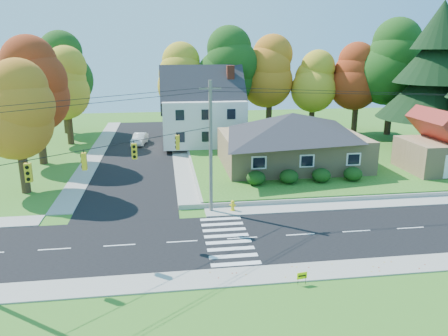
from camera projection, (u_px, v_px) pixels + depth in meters
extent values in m
plane|color=#3D7923|center=(242.00, 238.00, 29.01)|extent=(120.00, 120.00, 0.00)
cube|color=black|center=(242.00, 238.00, 29.01)|extent=(90.00, 8.00, 0.02)
cube|color=black|center=(139.00, 152.00, 52.74)|extent=(8.00, 44.00, 0.02)
cube|color=#9C9A90|center=(231.00, 211.00, 33.77)|extent=(90.00, 2.00, 0.08)
cube|color=#9C9A90|center=(258.00, 275.00, 24.23)|extent=(90.00, 2.00, 0.08)
cube|color=#3D7923|center=(320.00, 154.00, 50.73)|extent=(30.00, 30.00, 0.50)
cube|color=tan|center=(291.00, 150.00, 44.79)|extent=(14.00, 10.00, 3.20)
pyramid|color=#26262B|center=(292.00, 124.00, 44.07)|extent=(14.60, 10.60, 2.20)
cube|color=silver|center=(203.00, 121.00, 54.85)|extent=(10.00, 8.00, 5.60)
pyramid|color=#26262B|center=(202.00, 89.00, 53.78)|extent=(10.40, 8.40, 2.40)
cube|color=brown|center=(230.00, 105.00, 54.78)|extent=(0.90, 0.90, 9.60)
cube|color=tan|center=(441.00, 155.00, 42.88)|extent=(7.00, 6.00, 3.00)
pyramid|color=maroon|center=(444.00, 132.00, 42.27)|extent=(7.30, 6.30, 1.60)
ellipsoid|color=#163A10|center=(256.00, 178.00, 38.46)|extent=(1.70, 1.70, 1.27)
ellipsoid|color=#163A10|center=(289.00, 177.00, 38.87)|extent=(1.70, 1.70, 1.27)
ellipsoid|color=#163A10|center=(321.00, 175.00, 39.27)|extent=(1.70, 1.70, 1.27)
ellipsoid|color=#163A10|center=(353.00, 174.00, 39.67)|extent=(1.70, 1.70, 1.27)
cylinder|color=#666059|center=(211.00, 148.00, 32.44)|extent=(0.26, 0.26, 10.00)
cube|color=#666059|center=(210.00, 89.00, 31.26)|extent=(1.60, 0.12, 0.12)
cube|color=gold|center=(28.00, 173.00, 22.76)|extent=(0.34, 0.26, 1.00)
cube|color=gold|center=(84.00, 161.00, 25.00)|extent=(0.26, 0.34, 1.00)
cube|color=gold|center=(134.00, 151.00, 27.41)|extent=(0.34, 0.26, 1.00)
cube|color=gold|center=(178.00, 142.00, 29.94)|extent=(0.26, 0.34, 1.00)
cylinder|color=black|center=(112.00, 145.00, 26.17)|extent=(13.02, 10.43, 0.04)
cylinder|color=#3F2A19|center=(184.00, 115.00, 60.33)|extent=(0.80, 0.80, 5.40)
sphere|color=#B49922|center=(184.00, 86.00, 59.29)|extent=(6.72, 6.72, 6.72)
sphere|color=#B49922|center=(183.00, 74.00, 58.84)|extent=(5.91, 5.91, 5.91)
sphere|color=#B49922|center=(183.00, 61.00, 58.39)|extent=(5.11, 5.11, 5.11)
cylinder|color=#3F2A19|center=(228.00, 112.00, 60.06)|extent=(0.86, 0.86, 6.30)
sphere|color=#1C4A14|center=(228.00, 78.00, 58.84)|extent=(7.84, 7.84, 7.84)
sphere|color=#1C4A14|center=(228.00, 63.00, 58.32)|extent=(6.90, 6.90, 6.90)
sphere|color=#1C4A14|center=(228.00, 48.00, 57.79)|extent=(5.96, 5.96, 5.96)
cylinder|color=#3F2A19|center=(269.00, 112.00, 61.88)|extent=(0.83, 0.83, 5.85)
sphere|color=#C16D1A|center=(270.00, 81.00, 60.75)|extent=(7.28, 7.28, 7.28)
sphere|color=#C16D1A|center=(270.00, 68.00, 60.26)|extent=(6.41, 6.41, 6.41)
sphere|color=#C16D1A|center=(271.00, 54.00, 59.77)|extent=(5.53, 5.53, 5.53)
cylinder|color=#3F2A19|center=(312.00, 115.00, 61.85)|extent=(0.77, 0.77, 4.95)
sphere|color=#B49922|center=(313.00, 89.00, 60.89)|extent=(6.16, 6.16, 6.16)
sphere|color=#B49922|center=(314.00, 78.00, 60.48)|extent=(5.42, 5.42, 5.42)
sphere|color=#B49922|center=(314.00, 67.00, 60.07)|extent=(4.68, 4.68, 4.68)
cylinder|color=#3F2A19|center=(355.00, 114.00, 61.64)|extent=(0.80, 0.80, 5.40)
sphere|color=maroon|center=(357.00, 86.00, 60.60)|extent=(6.72, 6.72, 6.72)
sphere|color=maroon|center=(358.00, 73.00, 60.15)|extent=(5.91, 5.91, 5.91)
sphere|color=maroon|center=(359.00, 61.00, 59.70)|extent=(5.11, 5.11, 5.11)
cylinder|color=#3F2A19|center=(389.00, 110.00, 60.09)|extent=(0.89, 0.89, 6.75)
sphere|color=#1C4A14|center=(393.00, 74.00, 58.79)|extent=(8.40, 8.40, 8.40)
sphere|color=#1C4A14|center=(394.00, 58.00, 58.22)|extent=(7.39, 7.39, 7.39)
sphere|color=#1C4A14|center=(396.00, 42.00, 57.66)|extent=(6.38, 6.38, 6.38)
cylinder|color=#3F2A19|center=(428.00, 135.00, 53.11)|extent=(0.40, 0.40, 2.88)
cone|color=black|center=(434.00, 90.00, 51.65)|extent=(12.80, 12.80, 6.72)
cone|color=black|center=(438.00, 56.00, 50.63)|extent=(9.60, 9.60, 6.08)
cone|color=black|center=(442.00, 25.00, 49.68)|extent=(6.40, 6.40, 5.44)
cylinder|color=#3F2A19|center=(23.00, 165.00, 37.52)|extent=(0.77, 0.77, 4.95)
sphere|color=#C16D1A|center=(18.00, 124.00, 36.56)|extent=(6.16, 6.16, 6.16)
sphere|color=#C16D1A|center=(16.00, 106.00, 36.15)|extent=(5.42, 5.42, 5.42)
sphere|color=#C16D1A|center=(13.00, 87.00, 35.74)|extent=(4.68, 4.68, 4.68)
cylinder|color=#3F2A19|center=(41.00, 137.00, 46.81)|extent=(0.83, 0.83, 5.85)
sphere|color=maroon|center=(36.00, 98.00, 45.67)|extent=(7.28, 7.28, 7.28)
sphere|color=maroon|center=(34.00, 80.00, 45.19)|extent=(6.41, 6.41, 6.41)
sphere|color=maroon|center=(32.00, 62.00, 44.70)|extent=(5.53, 5.53, 5.53)
cylinder|color=#3F2A19|center=(69.00, 124.00, 56.54)|extent=(0.80, 0.80, 5.40)
sphere|color=#B49922|center=(66.00, 93.00, 55.50)|extent=(6.72, 6.72, 6.72)
sphere|color=#B49922|center=(65.00, 80.00, 55.05)|extent=(5.91, 5.91, 5.91)
sphere|color=#B49922|center=(64.00, 66.00, 54.60)|extent=(5.11, 5.11, 5.11)
cylinder|color=#3F2A19|center=(66.00, 112.00, 63.79)|extent=(0.86, 0.86, 6.30)
sphere|color=#1C4A14|center=(63.00, 80.00, 62.57)|extent=(7.84, 7.84, 7.84)
sphere|color=#1C4A14|center=(61.00, 66.00, 62.04)|extent=(6.90, 6.90, 6.90)
sphere|color=#1C4A14|center=(60.00, 52.00, 61.52)|extent=(5.96, 5.96, 5.96)
imported|color=silver|center=(140.00, 139.00, 56.76)|extent=(2.16, 4.51, 1.43)
cylinder|color=yellow|center=(233.00, 210.00, 33.79)|extent=(0.39, 0.39, 0.11)
cylinder|color=yellow|center=(233.00, 206.00, 33.71)|extent=(0.26, 0.26, 0.60)
sphere|color=yellow|center=(233.00, 202.00, 33.61)|extent=(0.28, 0.28, 0.28)
cylinder|color=yellow|center=(233.00, 205.00, 33.68)|extent=(0.51, 0.26, 0.13)
cylinder|color=black|center=(298.00, 281.00, 23.27)|extent=(0.02, 0.02, 0.48)
cylinder|color=black|center=(306.00, 280.00, 23.32)|extent=(0.02, 0.02, 0.48)
cube|color=#FEFF00|center=(302.00, 276.00, 23.22)|extent=(0.57, 0.11, 0.38)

